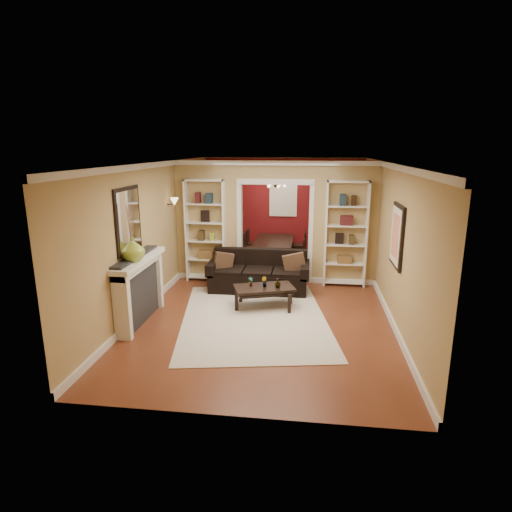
# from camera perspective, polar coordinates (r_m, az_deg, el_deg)

# --- Properties ---
(floor) EXTENTS (8.00, 8.00, 0.00)m
(floor) POSITION_cam_1_polar(r_m,az_deg,el_deg) (8.76, 1.79, -5.56)
(floor) COLOR brown
(floor) RESTS_ON ground
(ceiling) EXTENTS (8.00, 8.00, 0.00)m
(ceiling) POSITION_cam_1_polar(r_m,az_deg,el_deg) (8.25, 1.94, 12.37)
(ceiling) COLOR white
(ceiling) RESTS_ON ground
(wall_back) EXTENTS (8.00, 0.00, 8.00)m
(wall_back) POSITION_cam_1_polar(r_m,az_deg,el_deg) (12.34, 3.65, 6.70)
(wall_back) COLOR tan
(wall_back) RESTS_ON ground
(wall_front) EXTENTS (8.00, 0.00, 8.00)m
(wall_front) POSITION_cam_1_polar(r_m,az_deg,el_deg) (4.57, -2.95, -6.56)
(wall_front) COLOR tan
(wall_front) RESTS_ON ground
(wall_left) EXTENTS (0.00, 8.00, 8.00)m
(wall_left) POSITION_cam_1_polar(r_m,az_deg,el_deg) (8.89, -12.75, 3.41)
(wall_left) COLOR tan
(wall_left) RESTS_ON ground
(wall_right) EXTENTS (0.00, 8.00, 8.00)m
(wall_right) POSITION_cam_1_polar(r_m,az_deg,el_deg) (8.49, 17.17, 2.62)
(wall_right) COLOR tan
(wall_right) RESTS_ON ground
(partition_wall) EXTENTS (4.50, 0.15, 2.70)m
(partition_wall) POSITION_cam_1_polar(r_m,az_deg,el_deg) (9.58, 2.55, 4.51)
(partition_wall) COLOR tan
(partition_wall) RESTS_ON floor
(red_back_panel) EXTENTS (4.44, 0.04, 2.64)m
(red_back_panel) POSITION_cam_1_polar(r_m,az_deg,el_deg) (12.31, 3.64, 6.55)
(red_back_panel) COLOR maroon
(red_back_panel) RESTS_ON floor
(dining_window) EXTENTS (0.78, 0.03, 0.98)m
(dining_window) POSITION_cam_1_polar(r_m,az_deg,el_deg) (12.24, 3.64, 7.59)
(dining_window) COLOR #8CA5CC
(dining_window) RESTS_ON wall_back
(area_rug) EXTENTS (3.10, 3.92, 0.01)m
(area_rug) POSITION_cam_1_polar(r_m,az_deg,el_deg) (7.75, -0.26, -8.23)
(area_rug) COLOR beige
(area_rug) RESTS_ON floor
(sofa) EXTENTS (2.13, 0.92, 0.83)m
(sofa) POSITION_cam_1_polar(r_m,az_deg,el_deg) (9.09, 0.36, -2.06)
(sofa) COLOR black
(sofa) RESTS_ON floor
(pillow_left) EXTENTS (0.41, 0.29, 0.40)m
(pillow_left) POSITION_cam_1_polar(r_m,az_deg,el_deg) (9.13, -4.37, -0.77)
(pillow_left) COLOR brown
(pillow_left) RESTS_ON sofa
(pillow_right) EXTENTS (0.46, 0.17, 0.45)m
(pillow_right) POSITION_cam_1_polar(r_m,az_deg,el_deg) (8.95, 5.16, -0.94)
(pillow_right) COLOR brown
(pillow_right) RESTS_ON sofa
(coffee_table) EXTENTS (1.24, 0.92, 0.42)m
(coffee_table) POSITION_cam_1_polar(r_m,az_deg,el_deg) (8.17, 1.10, -5.51)
(coffee_table) COLOR black
(coffee_table) RESTS_ON floor
(plant_left) EXTENTS (0.11, 0.11, 0.18)m
(plant_left) POSITION_cam_1_polar(r_m,az_deg,el_deg) (8.10, -0.71, -3.43)
(plant_left) COLOR #336626
(plant_left) RESTS_ON coffee_table
(plant_center) EXTENTS (0.13, 0.13, 0.19)m
(plant_center) POSITION_cam_1_polar(r_m,az_deg,el_deg) (8.07, 1.11, -3.48)
(plant_center) COLOR #336626
(plant_center) RESTS_ON coffee_table
(plant_right) EXTENTS (0.13, 0.13, 0.20)m
(plant_right) POSITION_cam_1_polar(r_m,az_deg,el_deg) (8.05, 2.93, -3.51)
(plant_right) COLOR #336626
(plant_right) RESTS_ON coffee_table
(bookshelf_left) EXTENTS (0.90, 0.30, 2.30)m
(bookshelf_left) POSITION_cam_1_polar(r_m,az_deg,el_deg) (9.70, -6.73, 3.35)
(bookshelf_left) COLOR white
(bookshelf_left) RESTS_ON floor
(bookshelf_right) EXTENTS (0.90, 0.30, 2.30)m
(bookshelf_right) POSITION_cam_1_polar(r_m,az_deg,el_deg) (9.45, 11.87, 2.84)
(bookshelf_right) COLOR white
(bookshelf_right) RESTS_ON floor
(fireplace) EXTENTS (0.32, 1.70, 1.16)m
(fireplace) POSITION_cam_1_polar(r_m,az_deg,el_deg) (7.67, -15.08, -4.41)
(fireplace) COLOR white
(fireplace) RESTS_ON floor
(vase) EXTENTS (0.50, 0.50, 0.41)m
(vase) POSITION_cam_1_polar(r_m,az_deg,el_deg) (7.26, -16.14, 0.89)
(vase) COLOR #96B139
(vase) RESTS_ON fireplace
(mirror) EXTENTS (0.03, 0.95, 1.10)m
(mirror) POSITION_cam_1_polar(r_m,az_deg,el_deg) (7.44, -16.68, 4.60)
(mirror) COLOR silver
(mirror) RESTS_ON wall_left
(wall_sconce) EXTENTS (0.18, 0.18, 0.22)m
(wall_sconce) POSITION_cam_1_polar(r_m,az_deg,el_deg) (9.30, -11.18, 6.95)
(wall_sconce) COLOR #FFE0A5
(wall_sconce) RESTS_ON wall_left
(framed_art) EXTENTS (0.04, 0.85, 1.05)m
(framed_art) POSITION_cam_1_polar(r_m,az_deg,el_deg) (7.48, 18.23, 2.59)
(framed_art) COLOR black
(framed_art) RESTS_ON wall_right
(dining_table) EXTENTS (1.77, 0.99, 0.62)m
(dining_table) POSITION_cam_1_polar(r_m,az_deg,el_deg) (11.28, 2.58, 0.62)
(dining_table) COLOR black
(dining_table) RESTS_ON floor
(dining_chair_nw) EXTENTS (0.57, 0.57, 0.88)m
(dining_chair_nw) POSITION_cam_1_polar(r_m,az_deg,el_deg) (11.02, -0.39, 0.99)
(dining_chair_nw) COLOR black
(dining_chair_nw) RESTS_ON floor
(dining_chair_ne) EXTENTS (0.39, 0.39, 0.76)m
(dining_chair_ne) POSITION_cam_1_polar(r_m,az_deg,el_deg) (10.94, 5.33, 0.50)
(dining_chair_ne) COLOR black
(dining_chair_ne) RESTS_ON floor
(dining_chair_sw) EXTENTS (0.53, 0.53, 0.86)m
(dining_chair_sw) POSITION_cam_1_polar(r_m,az_deg,el_deg) (11.60, 0.00, 1.62)
(dining_chair_sw) COLOR black
(dining_chair_sw) RESTS_ON floor
(dining_chair_se) EXTENTS (0.45, 0.45, 0.84)m
(dining_chair_se) POSITION_cam_1_polar(r_m,az_deg,el_deg) (11.52, 5.44, 1.40)
(dining_chair_se) COLOR black
(dining_chair_se) RESTS_ON floor
(chandelier) EXTENTS (0.50, 0.50, 0.30)m
(chandelier) POSITION_cam_1_polar(r_m,az_deg,el_deg) (10.97, 3.26, 9.28)
(chandelier) COLOR #342517
(chandelier) RESTS_ON ceiling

